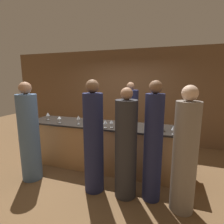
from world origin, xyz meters
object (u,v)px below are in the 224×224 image
at_px(guest_0, 126,148).
at_px(wine_bottle_2, 161,125).
at_px(bartender, 130,122).
at_px(wine_bottle_1, 147,123).
at_px(guest_2, 29,136).
at_px(guest_4, 153,146).
at_px(guest_3, 185,155).
at_px(wine_bottle_0, 85,116).
at_px(guest_1, 94,141).

relative_size(guest_0, wine_bottle_2, 6.25).
xyz_separation_m(bartender, wine_bottle_1, (0.55, -1.00, 0.25)).
bearing_deg(guest_2, guest_4, 3.31).
height_order(guest_3, wine_bottle_1, guest_3).
distance_m(bartender, guest_4, 1.74).
bearing_deg(wine_bottle_2, wine_bottle_1, -167.72).
distance_m(bartender, wine_bottle_0, 1.18).
bearing_deg(guest_2, guest_0, 2.36).
height_order(guest_3, wine_bottle_2, guest_3).
bearing_deg(wine_bottle_0, wine_bottle_1, -11.02).
relative_size(bartender, guest_2, 0.99).
distance_m(wine_bottle_0, wine_bottle_1, 1.48).
bearing_deg(guest_1, guest_2, -177.64).
bearing_deg(guest_1, wine_bottle_0, 124.33).
xyz_separation_m(guest_2, wine_bottle_1, (2.10, 0.72, 0.23)).
height_order(guest_0, guest_2, guest_2).
bearing_deg(guest_3, guest_2, -179.50).
bearing_deg(guest_4, guest_0, -172.52).
xyz_separation_m(guest_2, wine_bottle_2, (2.36, 0.77, 0.22)).
xyz_separation_m(wine_bottle_0, wine_bottle_1, (1.45, -0.28, -0.00)).
height_order(guest_1, wine_bottle_2, guest_1).
height_order(bartender, guest_0, bartender).
relative_size(guest_1, guest_3, 1.04).
bearing_deg(bartender, wine_bottle_0, 38.58).
xyz_separation_m(wine_bottle_1, wine_bottle_2, (0.25, 0.06, -0.01)).
distance_m(bartender, wine_bottle_2, 1.26).
height_order(guest_2, wine_bottle_1, guest_2).
relative_size(guest_3, wine_bottle_1, 6.27).
bearing_deg(bartender, guest_2, 47.84).
relative_size(guest_0, wine_bottle_0, 5.85).
xyz_separation_m(guest_3, guest_4, (-0.45, 0.11, 0.04)).
height_order(guest_4, wine_bottle_1, guest_4).
xyz_separation_m(bartender, wine_bottle_2, (0.81, -0.94, 0.24)).
distance_m(guest_1, wine_bottle_0, 1.16).
xyz_separation_m(guest_3, wine_bottle_1, (-0.62, 0.69, 0.24)).
relative_size(guest_4, wine_bottle_0, 6.20).
distance_m(guest_0, wine_bottle_1, 0.74).
height_order(wine_bottle_1, wine_bottle_2, wine_bottle_1).
relative_size(guest_1, guest_4, 1.01).
relative_size(bartender, guest_3, 1.00).
relative_size(bartender, guest_0, 1.03).
bearing_deg(guest_4, bartender, 114.47).
bearing_deg(wine_bottle_0, guest_0, -37.57).
relative_size(guest_4, wine_bottle_2, 6.62).
distance_m(guest_4, wine_bottle_1, 0.64).
bearing_deg(guest_4, wine_bottle_0, 151.79).
distance_m(guest_0, wine_bottle_2, 0.90).
distance_m(guest_0, guest_3, 0.87).
bearing_deg(guest_0, guest_1, -177.63).
distance_m(guest_2, wine_bottle_0, 1.22).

